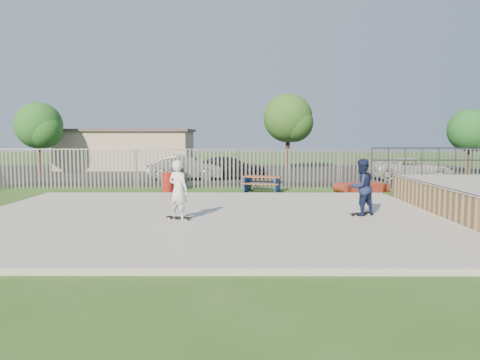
{
  "coord_description": "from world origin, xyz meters",
  "views": [
    {
      "loc": [
        1.2,
        -14.81,
        2.71
      ],
      "look_at": [
        1.14,
        2.0,
        1.1
      ],
      "focal_mm": 35.0,
      "sensor_mm": 36.0,
      "label": 1
    }
  ],
  "objects_px": {
    "skater_navy": "(361,187)",
    "tree_mid": "(288,118)",
    "funbox": "(361,187)",
    "trash_bin_grey": "(177,179)",
    "car_white": "(411,169)",
    "skater_white": "(178,190)",
    "car_dark": "(230,168)",
    "tree_left": "(39,126)",
    "tree_right": "(470,131)",
    "car_silver": "(185,168)",
    "picnic_table": "(262,184)",
    "trash_bin_red": "(168,182)"
  },
  "relations": [
    {
      "from": "tree_left",
      "to": "tree_right",
      "type": "xyz_separation_m",
      "value": [
        29.7,
        -0.85,
        -0.34
      ]
    },
    {
      "from": "trash_bin_red",
      "to": "tree_right",
      "type": "xyz_separation_m",
      "value": [
        19.07,
        9.55,
        2.58
      ]
    },
    {
      "from": "tree_left",
      "to": "tree_mid",
      "type": "height_order",
      "value": "tree_mid"
    },
    {
      "from": "tree_left",
      "to": "skater_navy",
      "type": "distance_m",
      "value": 25.55
    },
    {
      "from": "car_silver",
      "to": "trash_bin_grey",
      "type": "bearing_deg",
      "value": 176.55
    },
    {
      "from": "tree_left",
      "to": "skater_navy",
      "type": "height_order",
      "value": "tree_left"
    },
    {
      "from": "trash_bin_grey",
      "to": "tree_left",
      "type": "xyz_separation_m",
      "value": [
        -10.98,
        9.69,
        2.83
      ]
    },
    {
      "from": "funbox",
      "to": "car_dark",
      "type": "height_order",
      "value": "car_dark"
    },
    {
      "from": "trash_bin_grey",
      "to": "skater_navy",
      "type": "height_order",
      "value": "skater_navy"
    },
    {
      "from": "picnic_table",
      "to": "trash_bin_red",
      "type": "relative_size",
      "value": 2.31
    },
    {
      "from": "funbox",
      "to": "car_silver",
      "type": "bearing_deg",
      "value": 129.16
    },
    {
      "from": "tree_mid",
      "to": "funbox",
      "type": "bearing_deg",
      "value": -82.53
    },
    {
      "from": "picnic_table",
      "to": "funbox",
      "type": "distance_m",
      "value": 4.76
    },
    {
      "from": "trash_bin_grey",
      "to": "car_white",
      "type": "relative_size",
      "value": 0.22
    },
    {
      "from": "trash_bin_grey",
      "to": "tree_right",
      "type": "xyz_separation_m",
      "value": [
        18.72,
        8.84,
        2.49
      ]
    },
    {
      "from": "funbox",
      "to": "tree_mid",
      "type": "xyz_separation_m",
      "value": [
        -2.03,
        15.49,
        3.87
      ]
    },
    {
      "from": "car_dark",
      "to": "tree_mid",
      "type": "relative_size",
      "value": 0.77
    },
    {
      "from": "tree_left",
      "to": "skater_navy",
      "type": "xyz_separation_m",
      "value": [
        18.03,
        -17.96,
        -2.31
      ]
    },
    {
      "from": "picnic_table",
      "to": "tree_left",
      "type": "distance_m",
      "value": 18.68
    },
    {
      "from": "tree_left",
      "to": "trash_bin_grey",
      "type": "bearing_deg",
      "value": -41.44
    },
    {
      "from": "skater_navy",
      "to": "tree_mid",
      "type": "bearing_deg",
      "value": -118.9
    },
    {
      "from": "car_dark",
      "to": "tree_right",
      "type": "distance_m",
      "value": 16.63
    },
    {
      "from": "trash_bin_grey",
      "to": "tree_left",
      "type": "height_order",
      "value": "tree_left"
    },
    {
      "from": "trash_bin_red",
      "to": "tree_right",
      "type": "bearing_deg",
      "value": 26.61
    },
    {
      "from": "trash_bin_grey",
      "to": "car_dark",
      "type": "xyz_separation_m",
      "value": [
        2.52,
        5.89,
        0.15
      ]
    },
    {
      "from": "picnic_table",
      "to": "trash_bin_red",
      "type": "bearing_deg",
      "value": -166.09
    },
    {
      "from": "trash_bin_red",
      "to": "tree_left",
      "type": "height_order",
      "value": "tree_left"
    },
    {
      "from": "tree_right",
      "to": "skater_white",
      "type": "height_order",
      "value": "tree_right"
    },
    {
      "from": "tree_left",
      "to": "tree_mid",
      "type": "distance_m",
      "value": 18.61
    },
    {
      "from": "car_white",
      "to": "skater_white",
      "type": "height_order",
      "value": "skater_white"
    },
    {
      "from": "car_white",
      "to": "skater_white",
      "type": "distance_m",
      "value": 18.66
    },
    {
      "from": "trash_bin_grey",
      "to": "skater_white",
      "type": "height_order",
      "value": "skater_white"
    },
    {
      "from": "trash_bin_grey",
      "to": "funbox",
      "type": "bearing_deg",
      "value": -5.2
    },
    {
      "from": "trash_bin_grey",
      "to": "tree_right",
      "type": "bearing_deg",
      "value": 25.28
    },
    {
      "from": "picnic_table",
      "to": "skater_white",
      "type": "distance_m",
      "value": 8.81
    },
    {
      "from": "tree_left",
      "to": "skater_white",
      "type": "distance_m",
      "value": 22.51
    },
    {
      "from": "tree_mid",
      "to": "car_silver",
      "type": "bearing_deg",
      "value": -126.42
    },
    {
      "from": "car_white",
      "to": "skater_white",
      "type": "relative_size",
      "value": 2.67
    },
    {
      "from": "car_silver",
      "to": "picnic_table",
      "type": "bearing_deg",
      "value": -148.27
    },
    {
      "from": "funbox",
      "to": "tree_mid",
      "type": "distance_m",
      "value": 16.09
    },
    {
      "from": "tree_right",
      "to": "tree_left",
      "type": "bearing_deg",
      "value": 178.36
    },
    {
      "from": "picnic_table",
      "to": "skater_navy",
      "type": "height_order",
      "value": "skater_navy"
    },
    {
      "from": "tree_right",
      "to": "car_dark",
      "type": "bearing_deg",
      "value": -169.68
    },
    {
      "from": "picnic_table",
      "to": "car_silver",
      "type": "height_order",
      "value": "car_silver"
    },
    {
      "from": "skater_navy",
      "to": "picnic_table",
      "type": "bearing_deg",
      "value": -98.5
    },
    {
      "from": "trash_bin_grey",
      "to": "car_silver",
      "type": "relative_size",
      "value": 0.24
    },
    {
      "from": "trash_bin_grey",
      "to": "picnic_table",
      "type": "bearing_deg",
      "value": -10.18
    },
    {
      "from": "funbox",
      "to": "skater_navy",
      "type": "height_order",
      "value": "skater_navy"
    },
    {
      "from": "funbox",
      "to": "trash_bin_grey",
      "type": "height_order",
      "value": "trash_bin_grey"
    },
    {
      "from": "trash_bin_red",
      "to": "car_dark",
      "type": "distance_m",
      "value": 7.2
    }
  ]
}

